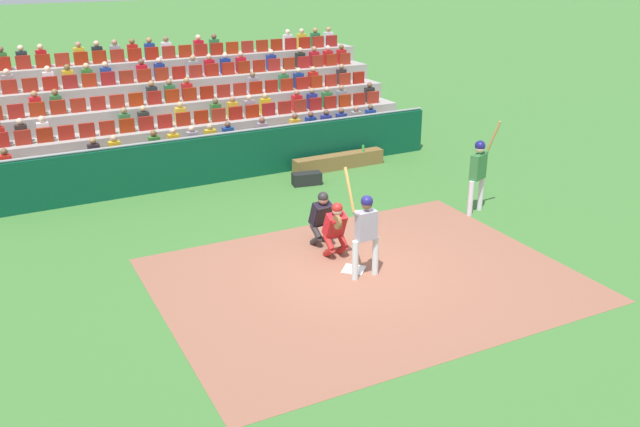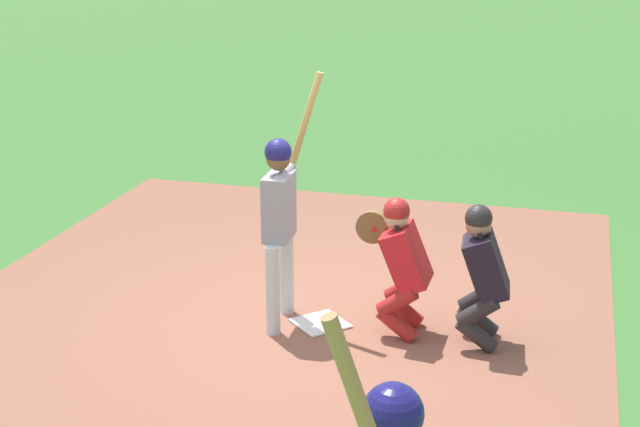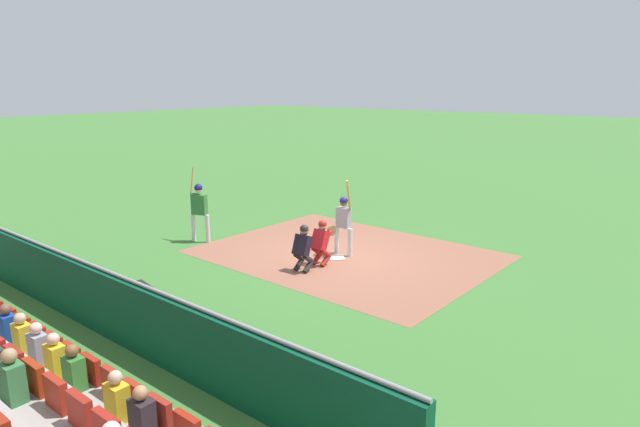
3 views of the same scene
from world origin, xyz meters
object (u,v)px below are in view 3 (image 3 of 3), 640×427
on_deck_batter (199,205)px  batter_at_plate (344,219)px  dugout_bench (71,287)px  water_bottle_on_bench (57,266)px  home_plate_umpire (303,246)px  catcher_crouching (322,240)px  equipment_duffel_bag (142,293)px  home_plate_marker (337,257)px

on_deck_batter → batter_at_plate: bearing=22.0°
dugout_bench → water_bottle_on_bench: (-0.80, 0.09, 0.32)m
home_plate_umpire → water_bottle_on_bench: home_plate_umpire is taller
catcher_crouching → water_bottle_on_bench: (-4.04, -5.43, -0.18)m
batter_at_plate → home_plate_umpire: batter_at_plate is taller
water_bottle_on_bench → home_plate_umpire: bearing=49.8°
home_plate_umpire → dugout_bench: 5.78m
equipment_duffel_bag → on_deck_batter: bearing=135.2°
catcher_crouching → on_deck_batter: on_deck_batter is taller
home_plate_marker → dugout_bench: size_ratio=0.15×
batter_at_plate → equipment_duffel_bag: 6.01m
on_deck_batter → home_plate_marker: bearing=17.6°
equipment_duffel_bag → on_deck_batter: on_deck_batter is taller
home_plate_umpire → dugout_bench: home_plate_umpire is taller
water_bottle_on_bench → on_deck_batter: size_ratio=0.09×
on_deck_batter → catcher_crouching: bearing=8.7°
home_plate_marker → catcher_crouching: size_ratio=0.34×
batter_at_plate → water_bottle_on_bench: batter_at_plate is taller
home_plate_marker → water_bottle_on_bench: 7.37m
home_plate_umpire → water_bottle_on_bench: bearing=-130.2°
batter_at_plate → equipment_duffel_bag: (-1.62, -5.72, -0.92)m
home_plate_umpire → on_deck_batter: bearing=179.4°
dugout_bench → on_deck_batter: bearing=104.0°
equipment_duffel_bag → on_deck_batter: 4.92m
home_plate_umpire → on_deck_batter: 4.42m
home_plate_marker → batter_at_plate: size_ratio=0.19×
home_plate_marker → on_deck_batter: size_ratio=0.19×
dugout_bench → equipment_duffel_bag: bearing=30.2°
catcher_crouching → water_bottle_on_bench: size_ratio=6.27×
home_plate_marker → water_bottle_on_bench: water_bottle_on_bench is taller
dugout_bench → on_deck_batter: size_ratio=1.26×
catcher_crouching → equipment_duffel_bag: bearing=-110.0°
catcher_crouching → home_plate_umpire: 0.73m
home_plate_umpire → equipment_duffel_bag: (-1.63, -3.90, -0.53)m
on_deck_batter → home_plate_umpire: bearing=-0.6°
home_plate_umpire → dugout_bench: bearing=-123.5°
batter_at_plate → water_bottle_on_bench: (-3.98, -6.53, -0.55)m
home_plate_marker → home_plate_umpire: size_ratio=0.34×
home_plate_marker → batter_at_plate: 1.14m
home_plate_marker → on_deck_batter: on_deck_batter is taller
catcher_crouching → dugout_bench: size_ratio=0.44×
batter_at_plate → on_deck_batter: size_ratio=0.98×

